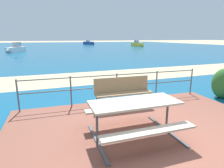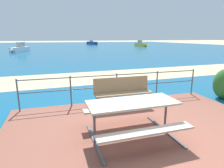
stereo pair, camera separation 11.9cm
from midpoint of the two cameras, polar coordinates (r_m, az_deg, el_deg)
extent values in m
plane|color=tan|center=(4.31, 12.70, -16.27)|extent=(240.00, 240.00, 0.00)
cube|color=brown|center=(4.29, 12.72, -15.92)|extent=(6.40, 5.20, 0.06)
cube|color=#145B84|center=(43.31, -14.29, 10.69)|extent=(90.00, 90.00, 0.01)
cube|color=tan|center=(10.42, -5.69, 2.04)|extent=(54.09, 5.66, 0.01)
cube|color=tan|center=(3.93, 7.10, -5.59)|extent=(1.88, 0.79, 0.04)
cube|color=tan|center=(3.55, 11.30, -13.98)|extent=(1.87, 0.29, 0.04)
cube|color=tan|center=(4.60, 3.67, -7.08)|extent=(1.87, 0.29, 0.04)
cylinder|color=#4C5156|center=(3.84, -4.43, -12.30)|extent=(0.05, 0.05, 0.77)
cube|color=#4C5156|center=(4.02, -4.33, -17.06)|extent=(0.09, 1.53, 0.03)
cylinder|color=#4C5156|center=(4.46, 16.60, -9.04)|extent=(0.05, 0.05, 0.77)
cube|color=#4C5156|center=(4.61, 16.28, -13.31)|extent=(0.09, 1.53, 0.03)
cube|color=#8C704C|center=(5.64, 4.04, -2.80)|extent=(1.73, 0.40, 0.04)
cube|color=#8C704C|center=(5.74, 3.44, -0.04)|extent=(1.73, 0.06, 0.43)
cylinder|color=#1E2328|center=(5.36, -3.38, -6.30)|extent=(0.04, 0.04, 0.46)
cylinder|color=#1E2328|center=(5.64, -4.09, -5.28)|extent=(0.04, 0.04, 0.46)
cylinder|color=#1E2328|center=(5.90, 11.71, -4.66)|extent=(0.04, 0.04, 0.46)
cylinder|color=#1E2328|center=(6.15, 10.40, -3.82)|extent=(0.04, 0.04, 0.46)
cylinder|color=#4C5156|center=(5.98, -26.01, -3.10)|extent=(0.04, 0.04, 0.95)
cylinder|color=#4C5156|center=(5.90, -11.77, -2.16)|extent=(0.04, 0.04, 0.95)
cylinder|color=#4C5156|center=(6.18, 1.96, -1.12)|extent=(0.04, 0.04, 0.95)
cylinder|color=#4C5156|center=(6.78, 13.86, -0.16)|extent=(0.04, 0.04, 0.95)
cylinder|color=#4C5156|center=(7.63, 23.48, 0.62)|extent=(0.04, 0.04, 0.95)
cylinder|color=#4C5156|center=(6.09, 1.99, 2.79)|extent=(5.90, 0.03, 0.03)
cylinder|color=#4C5156|center=(6.17, 1.96, -0.69)|extent=(5.90, 0.03, 0.03)
cube|color=silver|center=(32.13, -25.90, 9.39)|extent=(2.36, 4.19, 0.70)
cube|color=#A5A8AD|center=(32.37, -25.76, 10.68)|extent=(1.09, 1.51, 0.71)
cone|color=silver|center=(30.15, -28.01, 8.95)|extent=(0.76, 0.69, 0.63)
cube|color=yellow|center=(47.10, 8.66, 11.68)|extent=(1.41, 4.40, 0.81)
cube|color=#A5A8AD|center=(47.36, 8.49, 12.60)|extent=(0.81, 1.11, 0.67)
cone|color=yellow|center=(45.06, 10.30, 11.52)|extent=(0.78, 0.58, 0.73)
cube|color=#2D478C|center=(59.15, -6.00, 12.22)|extent=(2.84, 4.16, 0.86)
cube|color=silver|center=(59.38, -6.22, 12.89)|extent=(1.03, 1.25, 0.53)
cone|color=#2D478C|center=(57.34, -4.48, 12.20)|extent=(0.92, 0.81, 0.78)
camera|label=1|loc=(0.06, -89.46, 0.13)|focal=30.27mm
camera|label=2|loc=(0.06, 90.54, -0.13)|focal=30.27mm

